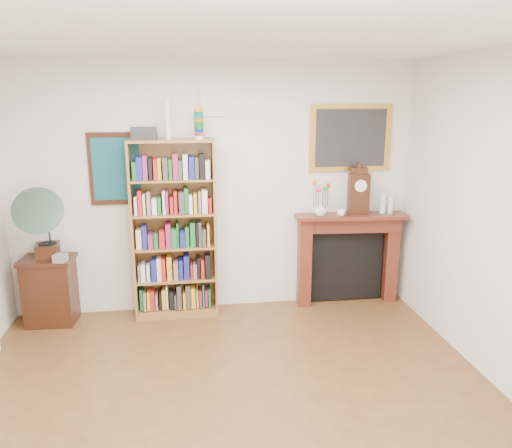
{
  "coord_description": "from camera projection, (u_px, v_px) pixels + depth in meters",
  "views": [
    {
      "loc": [
        -0.32,
        -3.02,
        2.41
      ],
      "look_at": [
        0.34,
        1.6,
        1.21
      ],
      "focal_mm": 35.0,
      "sensor_mm": 36.0,
      "label": 1
    }
  ],
  "objects": [
    {
      "name": "room",
      "position": [
        238.0,
        259.0,
        3.19
      ],
      "size": [
        4.51,
        5.01,
        2.81
      ],
      "color": "#58321A",
      "rests_on": "ground"
    },
    {
      "name": "cd_stack",
      "position": [
        60.0,
        258.0,
        5.17
      ],
      "size": [
        0.15,
        0.15,
        0.08
      ],
      "primitive_type": "cube",
      "rotation": [
        0.0,
        0.0,
        -0.28
      ],
      "color": "#A2A1AD",
      "rests_on": "side_cabinet"
    },
    {
      "name": "bottle_right",
      "position": [
        391.0,
        205.0,
        5.76
      ],
      "size": [
        0.06,
        0.06,
        0.2
      ],
      "primitive_type": "cylinder",
      "color": "silver",
      "rests_on": "fireplace"
    },
    {
      "name": "mantel_clock",
      "position": [
        359.0,
        192.0,
        5.69
      ],
      "size": [
        0.24,
        0.15,
        0.54
      ],
      "rotation": [
        0.0,
        0.0,
        -0.09
      ],
      "color": "black",
      "rests_on": "fireplace"
    },
    {
      "name": "flower_vase",
      "position": [
        320.0,
        209.0,
        5.64
      ],
      "size": [
        0.17,
        0.17,
        0.16
      ],
      "primitive_type": "imported",
      "rotation": [
        0.0,
        0.0,
        -0.12
      ],
      "color": "silver",
      "rests_on": "fireplace"
    },
    {
      "name": "teacup",
      "position": [
        341.0,
        213.0,
        5.65
      ],
      "size": [
        0.1,
        0.1,
        0.08
      ],
      "primitive_type": "imported",
      "rotation": [
        0.0,
        0.0,
        0.05
      ],
      "color": "white",
      "rests_on": "fireplace"
    },
    {
      "name": "gramophone",
      "position": [
        41.0,
        219.0,
        5.08
      ],
      "size": [
        0.59,
        0.69,
        0.8
      ],
      "rotation": [
        0.0,
        0.0,
        0.19
      ],
      "color": "black",
      "rests_on": "side_cabinet"
    },
    {
      "name": "bottle_left",
      "position": [
        383.0,
        203.0,
        5.78
      ],
      "size": [
        0.07,
        0.07,
        0.24
      ],
      "primitive_type": "cylinder",
      "color": "silver",
      "rests_on": "fireplace"
    },
    {
      "name": "side_cabinet",
      "position": [
        50.0,
        291.0,
        5.39
      ],
      "size": [
        0.56,
        0.42,
        0.74
      ],
      "primitive_type": "cube",
      "rotation": [
        0.0,
        0.0,
        -0.05
      ],
      "color": "black",
      "rests_on": "floor"
    },
    {
      "name": "teal_poster",
      "position": [
        116.0,
        169.0,
        5.36
      ],
      "size": [
        0.58,
        0.04,
        0.78
      ],
      "color": "black",
      "rests_on": "back_wall"
    },
    {
      "name": "small_picture",
      "position": [
        213.0,
        102.0,
        5.33
      ],
      "size": [
        0.26,
        0.04,
        0.3
      ],
      "color": "white",
      "rests_on": "back_wall"
    },
    {
      "name": "fireplace",
      "position": [
        348.0,
        250.0,
        5.9
      ],
      "size": [
        1.31,
        0.4,
        1.09
      ],
      "rotation": [
        0.0,
        0.0,
        -0.07
      ],
      "color": "#441A10",
      "rests_on": "floor"
    },
    {
      "name": "gilt_painting",
      "position": [
        350.0,
        138.0,
        5.64
      ],
      "size": [
        0.95,
        0.04,
        0.75
      ],
      "color": "gold",
      "rests_on": "back_wall"
    },
    {
      "name": "bookshelf",
      "position": [
        174.0,
        220.0,
        5.42
      ],
      "size": [
        0.91,
        0.33,
        2.27
      ],
      "rotation": [
        0.0,
        0.0,
        0.01
      ],
      "color": "brown",
      "rests_on": "floor"
    }
  ]
}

